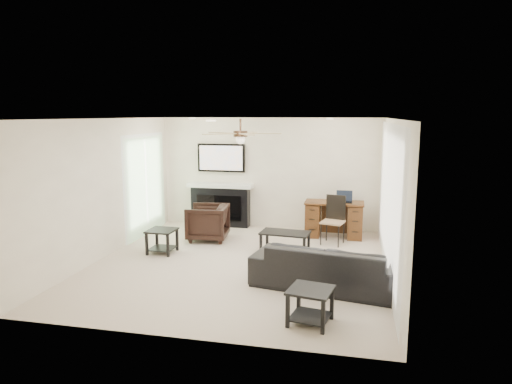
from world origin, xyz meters
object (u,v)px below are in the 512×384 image
Objects in this scene: armchair at (208,222)px; fireplace_unit at (220,185)px; sofa at (329,266)px; desk at (334,219)px; coffee_table at (285,242)px.

armchair is 1.36m from fireplace_unit.
fireplace_unit is (-2.69, 3.37, 0.62)m from sofa.
desk is at bearing 100.98° from armchair.
fireplace_unit is (-0.09, 1.22, 0.59)m from armchair.
desk is (-0.06, 2.93, 0.05)m from sofa.
coffee_table is (1.70, -0.55, -0.17)m from armchair.
coffee_table is 0.47× the size of fireplace_unit.
fireplace_unit is (-1.79, 1.77, 0.75)m from coffee_table.
armchair is at bearing -85.80° from fireplace_unit.
sofa reaches higher than coffee_table.
sofa is 4.36m from fireplace_unit.
fireplace_unit is 2.73m from desk.
armchair is 0.90× the size of coffee_table.
fireplace_unit is at bearing 140.67° from coffee_table.
desk is at bearing -78.72° from sofa.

